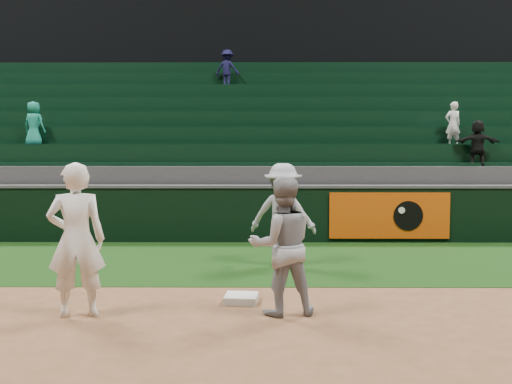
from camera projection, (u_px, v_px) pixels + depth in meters
ground at (245, 304)px, 7.40m from camera, size 70.00×70.00×0.00m
foul_grass at (249, 260)px, 10.39m from camera, size 36.00×4.20×0.01m
upper_deck at (256, 58)px, 24.39m from camera, size 40.00×12.00×12.00m
first_base at (241, 298)px, 7.51m from camera, size 0.46×0.46×0.10m
first_baseman at (76, 240)px, 6.80m from camera, size 0.75×0.58×1.85m
baserunner at (282, 246)px, 6.89m from camera, size 0.92×0.78×1.68m
base_coach at (283, 215)px, 9.84m from camera, size 1.27×0.91×1.77m
field_wall at (252, 213)px, 12.54m from camera, size 36.00×0.45×1.25m
stadium_seating at (253, 162)px, 16.23m from camera, size 36.00×5.95×5.05m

